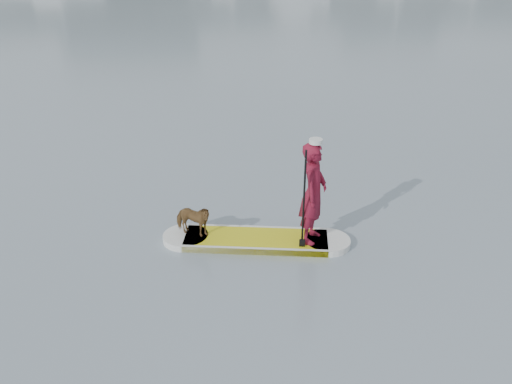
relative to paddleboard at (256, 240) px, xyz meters
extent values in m
plane|color=slate|center=(2.80, 0.10, -0.06)|extent=(140.00, 140.00, 0.00)
cube|color=#CFC613|center=(0.00, 0.00, 0.00)|extent=(2.60, 1.23, 0.12)
cylinder|color=silver|center=(-1.23, 0.22, 0.00)|extent=(0.80, 0.80, 0.12)
cylinder|color=silver|center=(1.23, -0.22, 0.00)|extent=(0.80, 0.80, 0.12)
cube|color=silver|center=(0.06, 0.36, 0.00)|extent=(2.47, 0.50, 0.12)
cube|color=silver|center=(-0.06, -0.36, 0.00)|extent=(2.47, 0.50, 0.12)
imported|color=maroon|center=(0.95, -0.17, 0.95)|extent=(0.67, 0.77, 1.78)
cylinder|color=silver|center=(0.95, -0.17, 1.88)|extent=(0.22, 0.22, 0.07)
imported|color=#53321C|center=(-1.09, 0.19, 0.36)|extent=(0.79, 0.62, 0.60)
cylinder|color=black|center=(0.74, -0.40, 0.94)|extent=(0.09, 0.30, 1.89)
cube|color=black|center=(0.74, -0.40, 0.04)|extent=(0.10, 0.04, 0.32)
camera|label=1|loc=(-0.95, -8.54, 5.20)|focal=40.00mm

